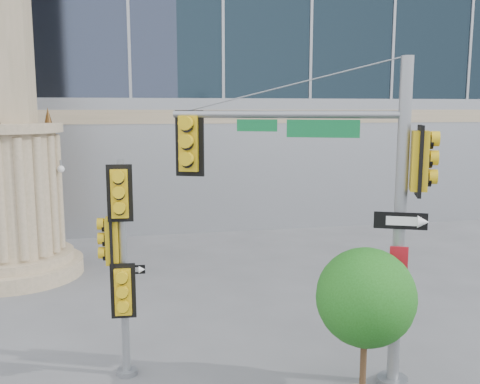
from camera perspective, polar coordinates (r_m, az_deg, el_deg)
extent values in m
cylinder|color=#998967|center=(19.67, -22.79, -7.49)|extent=(4.40, 4.40, 0.50)
cylinder|color=#998967|center=(19.57, -22.86, -6.36)|extent=(3.80, 3.80, 0.30)
cylinder|color=#998967|center=(19.14, -23.25, -0.13)|extent=(3.00, 3.00, 4.00)
cylinder|color=#998967|center=(18.94, -23.66, 6.30)|extent=(3.50, 3.50, 0.30)
cone|color=#472D14|center=(18.71, -19.80, 7.73)|extent=(0.24, 0.24, 0.50)
cylinder|color=slate|center=(12.01, 15.93, -18.75)|extent=(0.61, 0.61, 0.13)
cylinder|color=slate|center=(10.92, 16.65, -3.63)|extent=(0.24, 0.24, 6.55)
cylinder|color=slate|center=(10.71, 4.76, 8.25)|extent=(4.26, 1.98, 0.15)
cube|color=#0C6B32|center=(10.63, 8.84, 6.70)|extent=(1.32, 0.61, 0.35)
cube|color=gold|center=(11.15, -5.38, 5.18)|extent=(0.67, 0.52, 1.36)
cube|color=gold|center=(10.75, 18.58, 3.15)|extent=(0.52, 0.67, 1.36)
cube|color=black|center=(10.73, 16.75, -2.96)|extent=(0.93, 0.43, 0.33)
cube|color=#B5101E|center=(10.91, 16.57, -6.88)|extent=(0.33, 0.17, 0.50)
cylinder|color=slate|center=(12.17, -11.96, -18.25)|extent=(0.44, 0.44, 0.11)
cylinder|color=slate|center=(11.34, -12.33, -8.19)|extent=(0.16, 0.16, 4.56)
cube|color=gold|center=(10.77, -12.70, -0.13)|extent=(0.52, 0.29, 1.14)
cube|color=gold|center=(11.19, -13.47, -5.07)|extent=(0.29, 0.52, 1.14)
cube|color=gold|center=(11.26, -12.35, -10.26)|extent=(0.52, 0.29, 1.14)
cube|color=black|center=(11.21, -11.54, -8.12)|extent=(0.57, 0.07, 0.18)
cylinder|color=#382314|center=(11.00, 13.02, -17.02)|extent=(0.13, 0.13, 1.61)
sphere|color=#1B5413|center=(10.52, 13.27, -10.86)|extent=(1.88, 1.88, 1.88)
sphere|color=#1B5413|center=(10.97, 14.66, -11.58)|extent=(1.16, 1.16, 1.16)
sphere|color=#1B5413|center=(10.28, 12.13, -12.62)|extent=(0.98, 0.98, 0.98)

